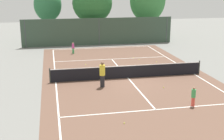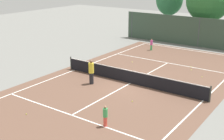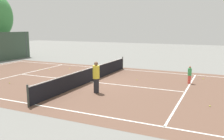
{
  "view_description": "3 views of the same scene",
  "coord_description": "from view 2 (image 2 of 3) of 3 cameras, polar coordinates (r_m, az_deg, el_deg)",
  "views": [
    {
      "loc": [
        -5.72,
        -22.04,
        6.93
      ],
      "look_at": [
        -1.38,
        -0.6,
        0.88
      ],
      "focal_mm": 49.35,
      "sensor_mm": 36.0,
      "label": 1
    },
    {
      "loc": [
        10.97,
        -17.94,
        7.9
      ],
      "look_at": [
        -0.81,
        -1.21,
        1.21
      ],
      "focal_mm": 48.53,
      "sensor_mm": 36.0,
      "label": 2
    },
    {
      "loc": [
        -14.18,
        -8.2,
        3.77
      ],
      "look_at": [
        -0.07,
        -1.7,
        0.98
      ],
      "focal_mm": 38.53,
      "sensor_mm": 36.0,
      "label": 3
    }
  ],
  "objects": [
    {
      "name": "player_2",
      "position": [
        22.09,
        -3.92,
        -0.32
      ],
      "size": [
        0.39,
        0.39,
        1.82
      ],
      "color": "#232328",
      "rests_on": "ground_plane"
    },
    {
      "name": "player_1",
      "position": [
        16.21,
        -1.28,
        -8.62
      ],
      "size": [
        0.26,
        0.26,
        1.2
      ],
      "color": "#E54C3F",
      "rests_on": "ground_plane"
    },
    {
      "name": "tennis_net",
      "position": [
        22.29,
        3.5,
        -1.29
      ],
      "size": [
        11.9,
        0.1,
        1.1
      ],
      "color": "#333833",
      "rests_on": "ground_plane"
    },
    {
      "name": "player_0",
      "position": [
        32.02,
        7.43,
        4.79
      ],
      "size": [
        0.25,
        0.25,
        1.19
      ],
      "color": "#3FA559",
      "rests_on": "ground_plane"
    },
    {
      "name": "tennis_ball_3",
      "position": [
        18.37,
        -15.84,
        -8.0
      ],
      "size": [
        0.07,
        0.07,
        0.07
      ],
      "primitive_type": "sphere",
      "color": "#CCE533",
      "rests_on": "ground_plane"
    },
    {
      "name": "perimeter_fence",
      "position": [
        34.36,
        16.03,
        6.84
      ],
      "size": [
        18.0,
        0.12,
        3.2
      ],
      "color": "#384C3D",
      "rests_on": "ground_plane"
    },
    {
      "name": "tennis_ball_0",
      "position": [
        26.25,
        14.73,
        0.05
      ],
      "size": [
        0.07,
        0.07,
        0.07
      ],
      "primitive_type": "sphere",
      "color": "#CCE533",
      "rests_on": "ground_plane"
    },
    {
      "name": "tennis_ball_8",
      "position": [
        24.72,
        16.59,
        -1.24
      ],
      "size": [
        0.07,
        0.07,
        0.07
      ],
      "primitive_type": "sphere",
      "color": "#CCE533",
      "rests_on": "ground_plane"
    },
    {
      "name": "ground_plane",
      "position": [
        22.47,
        3.47,
        -2.52
      ],
      "size": [
        80.0,
        80.0,
        0.0
      ],
      "primitive_type": "plane",
      "color": "slate"
    },
    {
      "name": "tennis_ball_2",
      "position": [
        27.06,
        14.66,
        0.6
      ],
      "size": [
        0.07,
        0.07,
        0.07
      ],
      "primitive_type": "sphere",
      "color": "#CCE533",
      "rests_on": "ground_plane"
    },
    {
      "name": "tennis_ball_7",
      "position": [
        19.36,
        3.83,
        -5.91
      ],
      "size": [
        0.07,
        0.07,
        0.07
      ],
      "primitive_type": "sphere",
      "color": "#CCE533",
      "rests_on": "ground_plane"
    },
    {
      "name": "tree_1",
      "position": [
        37.0,
        17.68,
        12.42
      ],
      "size": [
        5.02,
        5.02,
        7.29
      ],
      "color": "brown",
      "rests_on": "ground_plane"
    },
    {
      "name": "court_surface",
      "position": [
        22.46,
        3.47,
        -2.51
      ],
      "size": [
        13.0,
        25.0,
        0.01
      ],
      "color": "brown",
      "rests_on": "ground_plane"
    },
    {
      "name": "tennis_ball_6",
      "position": [
        27.61,
        3.84,
        1.51
      ],
      "size": [
        0.07,
        0.07,
        0.07
      ],
      "primitive_type": "sphere",
      "color": "#CCE533",
      "rests_on": "ground_plane"
    }
  ]
}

